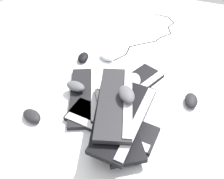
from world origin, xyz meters
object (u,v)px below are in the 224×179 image
keyboard_5 (126,118)px  mouse_5 (135,80)px  keyboard_1 (110,124)px  mouse_1 (83,57)px  keyboard_6 (116,101)px  keyboard_0 (85,95)px  keyboard_4 (113,109)px  mouse_0 (76,86)px  mouse_2 (127,94)px  keyboard_2 (131,87)px  mouse_4 (191,100)px  mouse_6 (107,57)px  mouse_3 (32,116)px  keyboard_3 (117,121)px

keyboard_5 → mouse_5: size_ratio=4.00×
keyboard_1 → mouse_1: bearing=-47.1°
keyboard_6 → keyboard_0: bearing=-19.6°
keyboard_4 → mouse_1: (0.38, -0.38, -0.05)m
mouse_0 → mouse_1: 0.32m
keyboard_4 → mouse_2: 0.11m
keyboard_2 → mouse_4: bearing=-175.1°
keyboard_4 → keyboard_1: bearing=99.9°
keyboard_5 → mouse_0: size_ratio=4.00×
mouse_1 → mouse_4: size_ratio=1.00×
mouse_1 → mouse_4: bearing=-113.1°
keyboard_5 → mouse_0: 0.37m
keyboard_2 → mouse_6: mouse_6 is taller
mouse_4 → mouse_0: bearing=98.5°
mouse_2 → mouse_1: bearing=-166.9°
keyboard_1 → keyboard_5: 0.12m
mouse_6 → keyboard_1: bearing=-41.3°
keyboard_1 → keyboard_6: size_ratio=0.96×
mouse_3 → mouse_5: (-0.37, -0.43, 0.03)m
mouse_1 → mouse_3: 0.54m
mouse_1 → mouse_2: (-0.44, 0.35, 0.15)m
mouse_2 → keyboard_6: bearing=-96.3°
keyboard_6 → mouse_6: size_ratio=4.22×
keyboard_4 → mouse_5: bearing=-92.2°
keyboard_0 → mouse_1: size_ratio=4.17×
keyboard_3 → mouse_2: 0.14m
keyboard_0 → mouse_6: bearing=-83.0°
keyboard_0 → keyboard_2: same height
mouse_3 → mouse_2: bearing=-140.3°
mouse_1 → mouse_5: bearing=-119.5°
mouse_2 → mouse_6: size_ratio=1.00×
keyboard_6 → mouse_6: 0.53m
keyboard_4 → keyboard_6: 0.06m
keyboard_3 → keyboard_6: 0.10m
mouse_2 → mouse_5: bearing=151.9°
mouse_1 → keyboard_4: bearing=-149.0°
keyboard_0 → mouse_0: size_ratio=4.17×
keyboard_4 → keyboard_6: (-0.01, -0.00, 0.06)m
keyboard_1 → mouse_1: size_ratio=4.05×
mouse_1 → mouse_3: same height
keyboard_1 → mouse_1: 0.58m
mouse_2 → mouse_6: (0.30, -0.42, -0.15)m
keyboard_1 → keyboard_4: 0.07m
keyboard_1 → mouse_6: size_ratio=4.05×
keyboard_0 → keyboard_6: keyboard_6 is taller
keyboard_2 → keyboard_6: size_ratio=1.00×
mouse_0 → mouse_3: 0.27m
keyboard_5 → mouse_0: keyboard_5 is taller
keyboard_4 → keyboard_6: keyboard_6 is taller
keyboard_4 → mouse_1: bearing=-44.7°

